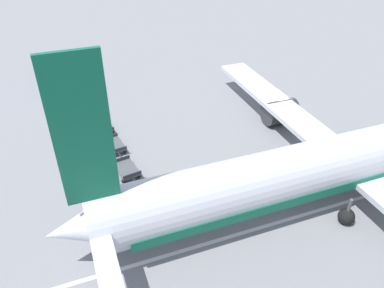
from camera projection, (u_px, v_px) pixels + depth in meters
ground_plane at (279, 115)px, 39.20m from camera, size 500.00×500.00×0.00m
airplane at (367, 156)px, 28.12m from camera, size 42.10×46.88×13.70m
service_van at (58, 76)px, 44.66m from camera, size 5.41×3.33×2.28m
baggage_dolly_row_near_col_a at (81, 132)px, 35.58m from camera, size 3.27×1.76×0.92m
baggage_dolly_row_near_col_b at (88, 153)px, 32.67m from camera, size 3.28×1.78×0.92m
baggage_dolly_row_near_col_c at (100, 177)px, 29.93m from camera, size 3.28×1.77×0.92m
baggage_dolly_row_near_col_d at (115, 205)px, 27.31m from camera, size 3.26×1.73×0.92m
baggage_dolly_row_mid_a_col_a at (103, 127)px, 36.37m from camera, size 3.25×1.71×0.92m
baggage_dolly_row_mid_a_col_b at (114, 146)px, 33.68m from camera, size 3.26×1.73×0.92m
baggage_dolly_row_mid_a_col_c at (127, 170)px, 30.76m from camera, size 3.28×1.78×0.92m
baggage_dolly_row_mid_a_col_d at (145, 196)px, 28.06m from camera, size 3.27×1.74×0.92m
stand_guidance_stripe at (254, 230)px, 25.92m from camera, size 4.31×35.92×0.01m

